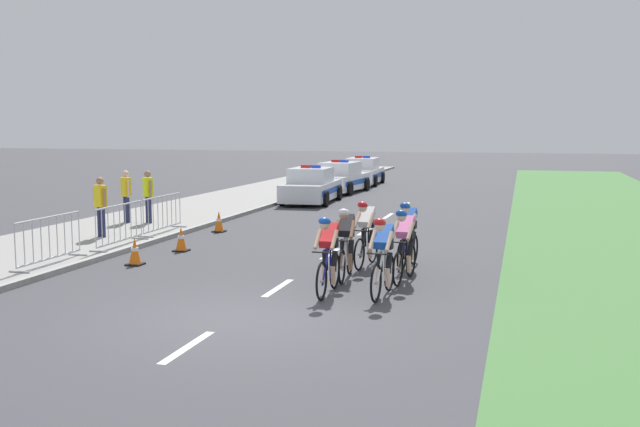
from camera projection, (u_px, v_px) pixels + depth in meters
name	position (u px, v px, depth m)	size (l,w,h in m)	color
ground_plane	(231.00, 319.00, 11.93)	(160.00, 160.00, 0.00)	#424247
sidewalk_slab	(198.00, 209.00, 27.26)	(4.56, 60.00, 0.12)	gray
kerb_edge	(252.00, 211.00, 26.66)	(0.16, 60.00, 0.13)	#9E9E99
grass_verge	(620.00, 225.00, 23.20)	(7.00, 60.00, 0.01)	#4C7F42
lane_markings_centre	(349.00, 242.00, 19.93)	(0.14, 21.60, 0.01)	white
cyclist_lead	(328.00, 254.00, 13.55)	(0.42, 1.72, 1.56)	black
cyclist_second	(383.00, 256.00, 13.38)	(0.43, 1.72, 1.56)	black
cyclist_third	(346.00, 242.00, 14.91)	(0.44, 1.72, 1.56)	black
cyclist_fourth	(405.00, 244.00, 14.68)	(0.45, 1.72, 1.56)	black
cyclist_fifth	(366.00, 233.00, 16.29)	(0.45, 1.72, 1.56)	black
cyclist_sixth	(408.00, 234.00, 16.08)	(0.45, 1.72, 1.56)	black
police_car_nearest	(311.00, 187.00, 30.06)	(2.17, 4.49, 1.59)	silver
police_car_second	(340.00, 179.00, 34.81)	(2.26, 4.52, 1.59)	white
police_car_third	(363.00, 172.00, 39.59)	(2.15, 4.47, 1.59)	white
crowd_barrier_front	(49.00, 241.00, 16.04)	(0.53, 2.32, 1.07)	#B7BABF
crowd_barrier_middle	(120.00, 225.00, 18.53)	(0.57, 2.32, 1.07)	#B7BABF
crowd_barrier_rear	(163.00, 214.00, 20.89)	(0.55, 2.32, 1.07)	#B7BABF
traffic_cone_near	(181.00, 239.00, 18.36)	(0.36, 0.36, 0.64)	black
traffic_cone_mid	(135.00, 252.00, 16.52)	(0.36, 0.36, 0.64)	black
traffic_cone_far	(219.00, 222.00, 21.73)	(0.36, 0.36, 0.64)	black
spectator_closest	(148.00, 193.00, 22.81)	(0.45, 0.40, 1.68)	#23284C
spectator_middle	(101.00, 203.00, 19.89)	(0.50, 0.36, 1.68)	#23284C
spectator_back	(126.00, 193.00, 22.92)	(0.46, 0.40, 1.68)	#23284C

